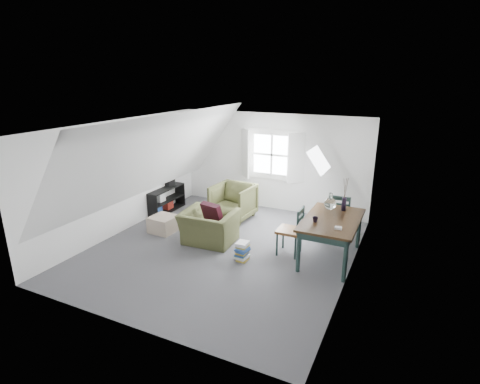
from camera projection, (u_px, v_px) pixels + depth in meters
The scene contains 24 objects.
floor at pixel (223, 249), 7.66m from camera, with size 5.50×5.50×0.00m, color #4C4C51.
ceiling at pixel (221, 126), 6.90m from camera, with size 5.50×5.50×0.00m, color white.
wall_back at pixel (272, 162), 9.65m from camera, with size 5.00×5.00×0.00m, color white.
wall_front at pixel (123, 247), 4.91m from camera, with size 5.00×5.00×0.00m, color white.
wall_left at pixel (123, 176), 8.31m from camera, with size 5.50×5.50×0.00m, color white.
wall_right at pixel (354, 210), 6.25m from camera, with size 5.50×5.50×0.00m, color white.
slope_left at pixel (156, 157), 7.76m from camera, with size 5.50×5.50×0.00m, color white.
slope_right at pixel (300, 173), 6.49m from camera, with size 5.50×5.50×0.00m, color white.
dormer_window at pixel (271, 155), 9.52m from camera, with size 1.71×0.35×1.30m.
skylight at pixel (319, 160), 7.62m from camera, with size 0.55×0.75×0.04m, color white.
armchair_near at pixel (209, 242), 7.95m from camera, with size 1.08×0.94×0.70m, color #444825.
armchair_far at pixel (233, 218), 9.30m from camera, with size 0.92×0.95×0.86m, color #444825.
throw_pillow at pixel (212, 213), 7.90m from camera, with size 0.46×0.13×0.46m, color #350E1A.
ottoman at pixel (164, 224), 8.46m from camera, with size 0.54×0.54×0.36m, color tan.
dining_table at pixel (332, 224), 7.04m from camera, with size 0.99×1.66×0.83m.
demijohn at pixel (330, 203), 7.41m from camera, with size 0.24×0.24×0.34m.
vase_twigs at pixel (344, 203), 7.39m from camera, with size 0.09×0.09×0.67m.
cup at pixel (315, 222), 6.85m from camera, with size 0.10×0.10×0.10m, color black.
paper_box at pixel (338, 228), 6.53m from camera, with size 0.12×0.08×0.04m, color white.
dining_chair_far at pixel (341, 215), 8.07m from camera, with size 0.47×0.47×0.99m.
dining_chair_near at pixel (291, 230), 7.30m from camera, with size 0.46×0.46×0.98m.
media_shelf at pixel (164, 201), 9.67m from camera, with size 0.41×1.22×0.63m.
electronics_box at pixel (170, 183), 9.80m from camera, with size 0.16×0.23×0.18m, color black.
magazine_stack at pixel (242, 251), 7.15m from camera, with size 0.27×0.32×0.36m.
Camera 1 is at (3.31, -6.13, 3.41)m, focal length 28.00 mm.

